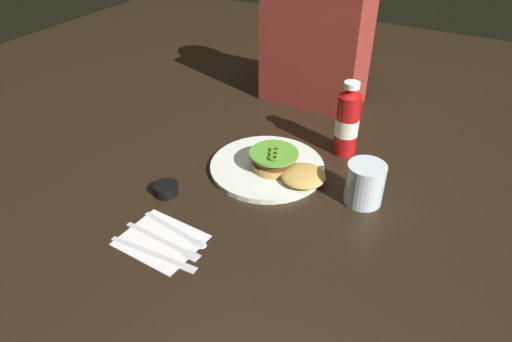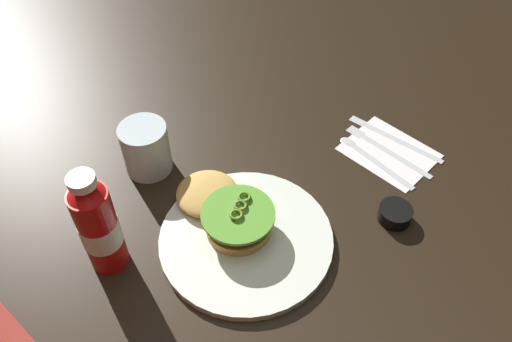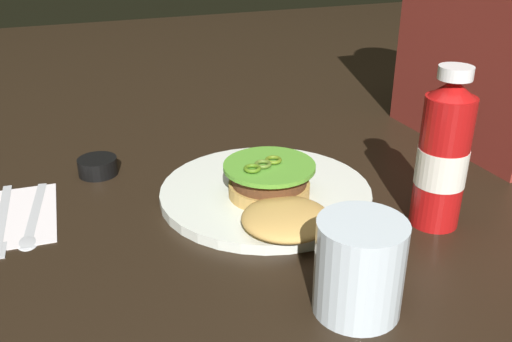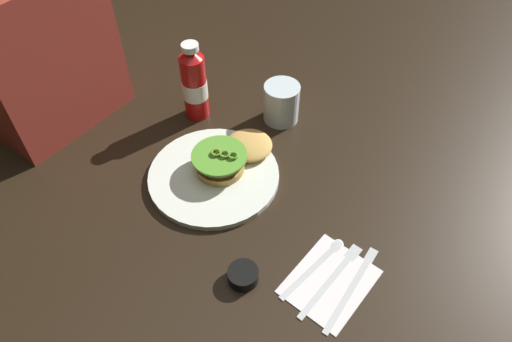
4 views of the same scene
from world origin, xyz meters
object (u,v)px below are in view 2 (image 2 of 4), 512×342
Objects in this scene: dinner_plate at (246,239)px; napkin at (389,152)px; spoon_utensil at (366,154)px; fork_utensil at (381,146)px; condiment_cup at (395,214)px; water_glass at (146,148)px; butter_knife at (389,135)px; burger_sandwich at (226,210)px; ketchup_bottle at (98,226)px.

dinner_plate is 1.77× the size of napkin.
fork_utensil is at bearing -106.51° from spoon_utensil.
dinner_plate is 1.63× the size of spoon_utensil.
fork_utensil is at bearing -3.55° from napkin.
condiment_cup reaches higher than napkin.
napkin is at bearing -55.60° from condiment_cup.
dinner_plate is 0.35m from napkin.
butter_knife is (-0.31, -0.38, -0.05)m from water_glass.
napkin is (-0.12, -0.34, -0.03)m from burger_sandwich.
condiment_cup is (-0.16, -0.21, 0.01)m from dinner_plate.
napkin is (-0.33, -0.34, -0.05)m from water_glass.
ketchup_bottle reaches higher than burger_sandwich.
condiment_cup is 0.17m from napkin.
burger_sandwich is at bearing 69.94° from napkin.
spoon_utensil is (0.12, -0.10, -0.01)m from condiment_cup.
napkin is at bearing 121.55° from butter_knife.
spoon_utensil is at bearing -97.38° from dinner_plate.
burger_sandwich is 0.32m from spoon_utensil.
butter_knife is 1.06× the size of fork_utensil.
butter_knife and fork_utensil have the same top height.
spoon_utensil is (0.01, 0.08, 0.00)m from butter_knife.
water_glass is at bearing 47.81° from fork_utensil.
spoon_utensil is at bearing -110.79° from ketchup_bottle.
napkin is at bearing 176.45° from fork_utensil.
burger_sandwich is at bearing 75.28° from butter_knife.
condiment_cup reaches higher than fork_utensil.
fork_utensil is (-0.31, -0.34, -0.05)m from water_glass.
water_glass is at bearing -58.09° from ketchup_bottle.
dinner_plate is at bearing 82.62° from spoon_utensil.
burger_sandwich reaches higher than fork_utensil.
water_glass is at bearing 25.83° from condiment_cup.
napkin is at bearing -101.51° from dinner_plate.
dinner_plate is 0.31m from spoon_utensil.
dinner_plate is at bearing 170.99° from burger_sandwich.
ketchup_bottle is at bearing 69.21° from spoon_utensil.
butter_knife is (0.12, -0.18, -0.01)m from condiment_cup.
ketchup_bottle is 1.14× the size of spoon_utensil.
burger_sandwich is at bearing 72.92° from fork_utensil.
ketchup_bottle is 1.23× the size of napkin.
fork_utensil is 1.09× the size of spoon_utensil.
burger_sandwich is 3.49× the size of condiment_cup.
burger_sandwich is 0.39m from butter_knife.
napkin is 0.05m from butter_knife.
burger_sandwich reaches higher than dinner_plate.
water_glass is (0.21, 0.00, 0.02)m from burger_sandwich.
dinner_plate is 5.00× the size of condiment_cup.
condiment_cup reaches higher than butter_knife.
napkin is (-0.22, -0.52, -0.09)m from ketchup_bottle.
ketchup_bottle is 3.49× the size of condiment_cup.
ketchup_bottle is 0.53m from spoon_utensil.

